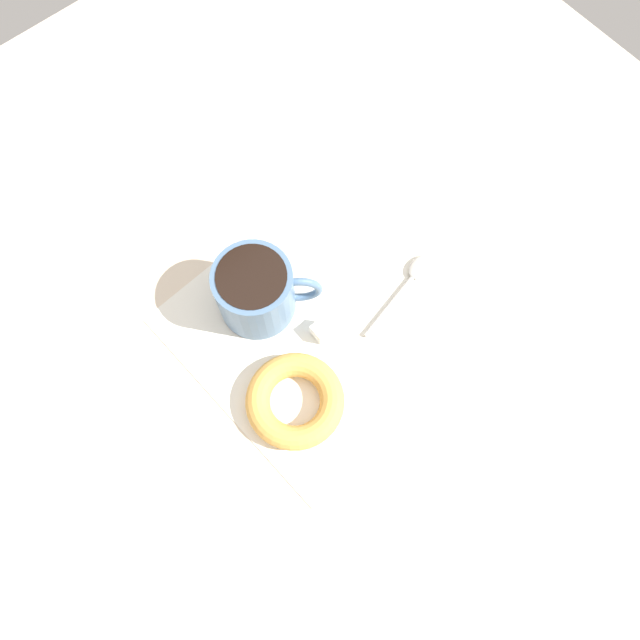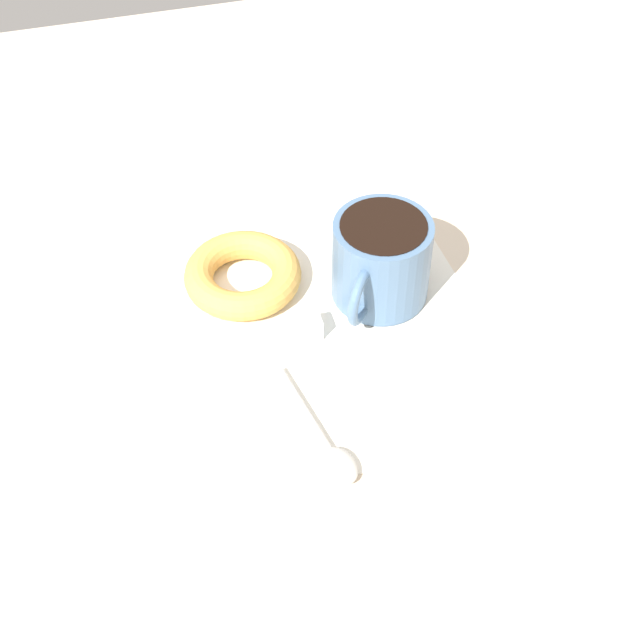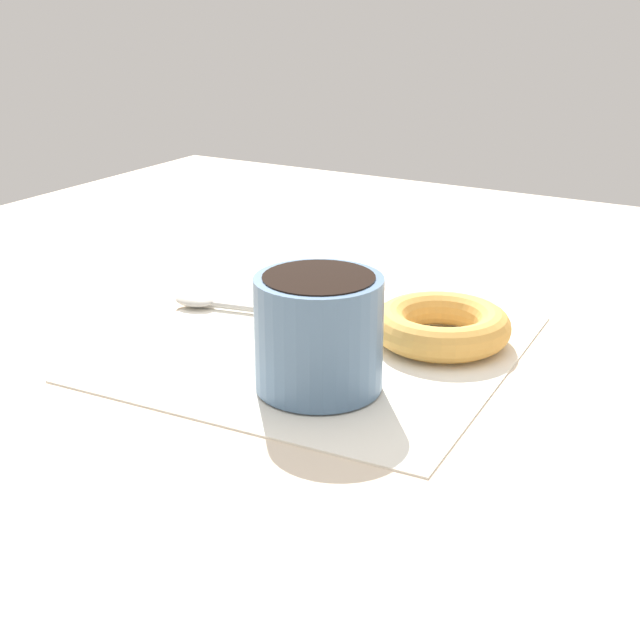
% 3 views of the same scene
% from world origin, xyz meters
% --- Properties ---
extents(ground_plane, '(1.20, 1.20, 0.02)m').
position_xyz_m(ground_plane, '(0.00, 0.00, -0.01)').
color(ground_plane, beige).
extents(napkin, '(0.31, 0.31, 0.00)m').
position_xyz_m(napkin, '(0.02, -0.00, 0.00)').
color(napkin, white).
rests_on(napkin, ground_plane).
extents(coffee_cup, '(0.11, 0.09, 0.08)m').
position_xyz_m(coffee_cup, '(-0.02, 0.06, 0.04)').
color(coffee_cup, slate).
rests_on(coffee_cup, napkin).
extents(donut, '(0.11, 0.11, 0.03)m').
position_xyz_m(donut, '(-0.06, -0.05, 0.02)').
color(donut, gold).
rests_on(donut, napkin).
extents(spoon, '(0.13, 0.04, 0.01)m').
position_xyz_m(spoon, '(0.14, -0.03, 0.01)').
color(spoon, '#B7B2A8').
rests_on(spoon, napkin).
extents(sugar_cube, '(0.02, 0.02, 0.02)m').
position_xyz_m(sugar_cube, '(0.01, -0.01, 0.01)').
color(sugar_cube, white).
rests_on(sugar_cube, napkin).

